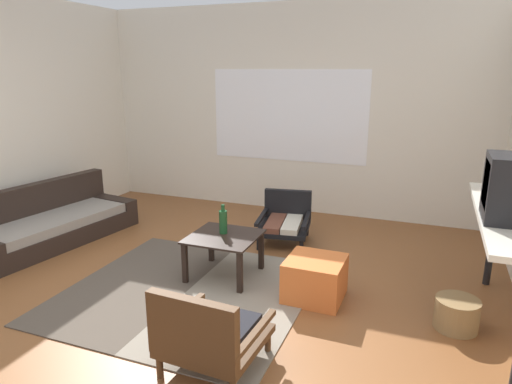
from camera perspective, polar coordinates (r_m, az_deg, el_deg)
name	(u,v)px	position (r m, az deg, el deg)	size (l,w,h in m)	color
ground_plane	(173,313)	(3.83, -10.30, -14.61)	(7.80, 7.80, 0.00)	brown
far_wall_with_window	(289,110)	(6.16, 4.20, 10.13)	(5.60, 0.13, 2.70)	silver
area_rug	(187,291)	(4.12, -8.57, -12.17)	(2.03, 1.99, 0.01)	#4C4238
couch	(50,224)	(5.62, -24.36, -3.71)	(1.00, 1.97, 0.63)	black
coffee_table	(224,243)	(4.24, -4.01, -6.35)	(0.62, 0.60, 0.40)	black
armchair_by_window	(285,219)	(5.15, 3.64, -3.43)	(0.64, 0.72, 0.53)	black
armchair_striped_foreground	(209,334)	(3.02, -5.91, -17.26)	(0.63, 0.64, 0.61)	#472D19
ottoman_orange	(315,279)	(3.94, 7.37, -10.67)	(0.47, 0.47, 0.35)	#D1662D
console_shelf	(512,226)	(3.66, 29.31, -3.74)	(0.47, 1.75, 0.91)	beige
clay_vase	(509,186)	(3.94, 29.06, 0.61)	(0.23, 0.23, 0.31)	#A87047
glass_bottle	(223,221)	(4.24, -4.12, -3.67)	(0.08, 0.08, 0.28)	#194723
wicker_basket	(457,314)	(3.82, 23.76, -13.74)	(0.32, 0.32, 0.24)	olive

